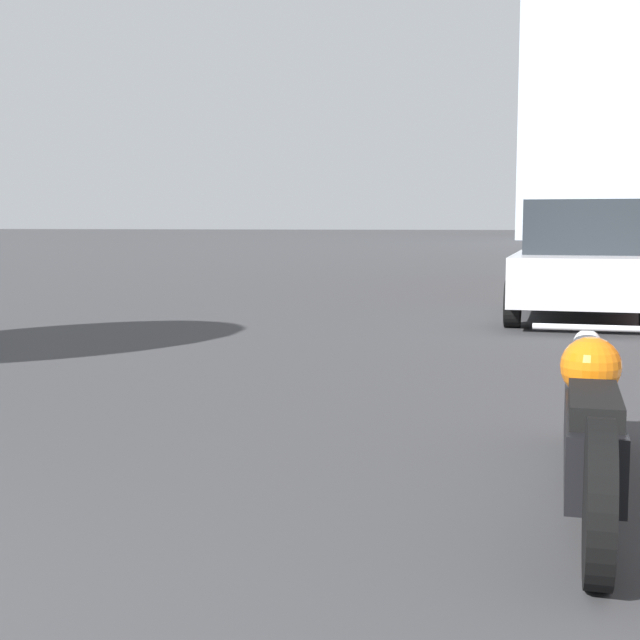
{
  "coord_description": "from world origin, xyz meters",
  "views": [
    {
      "loc": [
        3.22,
        -0.8,
        1.32
      ],
      "look_at": [
        1.33,
        5.19,
        0.64
      ],
      "focal_mm": 50.0,
      "sensor_mm": 36.0,
      "label": 1
    }
  ],
  "objects_px": {
    "parked_car_blue": "(604,234)",
    "parked_car_red": "(601,232)",
    "parked_car_silver": "(580,261)",
    "parked_car_white": "(599,243)",
    "parked_car_yellow": "(597,237)",
    "motorcycle": "(591,423)"
  },
  "relations": [
    {
      "from": "parked_car_silver",
      "to": "parked_car_blue",
      "type": "bearing_deg",
      "value": 87.43
    },
    {
      "from": "motorcycle",
      "to": "parked_car_yellow",
      "type": "bearing_deg",
      "value": 88.0
    },
    {
      "from": "parked_car_yellow",
      "to": "parked_car_blue",
      "type": "xyz_separation_m",
      "value": [
        0.26,
        10.56,
        0.0
      ]
    },
    {
      "from": "parked_car_yellow",
      "to": "motorcycle",
      "type": "bearing_deg",
      "value": -89.16
    },
    {
      "from": "motorcycle",
      "to": "parked_car_white",
      "type": "relative_size",
      "value": 0.66
    },
    {
      "from": "parked_car_red",
      "to": "motorcycle",
      "type": "bearing_deg",
      "value": -85.41
    },
    {
      "from": "parked_car_blue",
      "to": "parked_car_white",
      "type": "bearing_deg",
      "value": -84.65
    },
    {
      "from": "parked_car_white",
      "to": "parked_car_yellow",
      "type": "relative_size",
      "value": 0.98
    },
    {
      "from": "parked_car_silver",
      "to": "parked_car_yellow",
      "type": "xyz_separation_m",
      "value": [
        0.1,
        23.64,
        0.03
      ]
    },
    {
      "from": "parked_car_white",
      "to": "parked_car_red",
      "type": "bearing_deg",
      "value": 87.84
    },
    {
      "from": "parked_car_yellow",
      "to": "parked_car_red",
      "type": "bearing_deg",
      "value": 90.32
    },
    {
      "from": "parked_car_red",
      "to": "parked_car_silver",
      "type": "bearing_deg",
      "value": -85.73
    },
    {
      "from": "parked_car_blue",
      "to": "parked_car_red",
      "type": "xyz_separation_m",
      "value": [
        -0.17,
        10.18,
        -0.03
      ]
    },
    {
      "from": "motorcycle",
      "to": "parked_car_red",
      "type": "height_order",
      "value": "parked_car_red"
    },
    {
      "from": "motorcycle",
      "to": "parked_car_white",
      "type": "bearing_deg",
      "value": 87.87
    },
    {
      "from": "parked_car_blue",
      "to": "motorcycle",
      "type": "bearing_deg",
      "value": -84.4
    },
    {
      "from": "parked_car_silver",
      "to": "parked_car_white",
      "type": "bearing_deg",
      "value": 86.99
    },
    {
      "from": "parked_car_silver",
      "to": "parked_car_blue",
      "type": "relative_size",
      "value": 1.01
    },
    {
      "from": "motorcycle",
      "to": "parked_car_yellow",
      "type": "xyz_separation_m",
      "value": [
        -0.16,
        32.19,
        0.46
      ]
    },
    {
      "from": "parked_car_yellow",
      "to": "parked_car_white",
      "type": "bearing_deg",
      "value": -88.95
    },
    {
      "from": "parked_car_blue",
      "to": "parked_car_red",
      "type": "height_order",
      "value": "parked_car_blue"
    },
    {
      "from": "motorcycle",
      "to": "parked_car_blue",
      "type": "height_order",
      "value": "parked_car_blue"
    }
  ]
}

